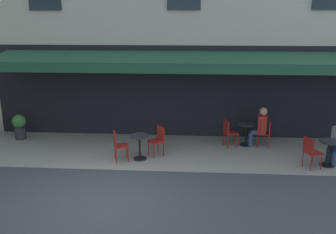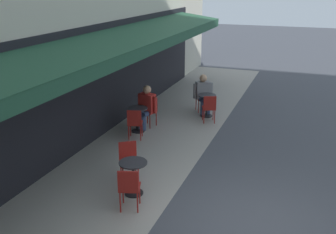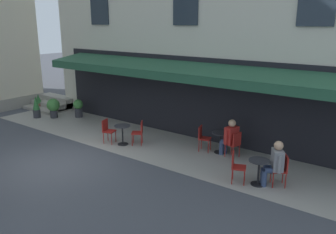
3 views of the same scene
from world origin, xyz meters
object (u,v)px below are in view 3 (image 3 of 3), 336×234
(cafe_chair_red_kerbside, at_px, (107,129))
(cafe_table_streetside, at_px, (259,169))
(seated_patron_in_grey, at_px, (274,162))
(potted_plant_by_steps, at_px, (36,107))
(potted_plant_mid_terrace, at_px, (78,107))
(potted_plant_entrance_left, at_px, (39,102))
(cafe_table_near_entrance, at_px, (220,140))
(cafe_table_mid_terrace, at_px, (122,132))
(cafe_chair_red_under_awning, at_px, (203,136))
(cafe_chair_red_corner_left, at_px, (139,131))
(seated_companion_in_red, at_px, (230,137))
(potted_plant_under_sign, at_px, (53,106))
(cafe_chair_red_back_row, at_px, (235,143))
(cafe_chair_red_by_window, at_px, (282,168))
(cafe_chair_red_corner_right, at_px, (236,165))

(cafe_chair_red_kerbside, height_order, cafe_table_streetside, cafe_chair_red_kerbside)
(seated_patron_in_grey, relative_size, potted_plant_by_steps, 1.23)
(potted_plant_mid_terrace, bearing_deg, potted_plant_entrance_left, 2.84)
(cafe_table_near_entrance, bearing_deg, potted_plant_entrance_left, 0.17)
(cafe_table_mid_terrace, bearing_deg, cafe_chair_red_under_awning, -155.52)
(potted_plant_mid_terrace, bearing_deg, cafe_table_mid_terrace, 160.70)
(cafe_chair_red_corner_left, relative_size, potted_plant_mid_terrace, 1.05)
(potted_plant_by_steps, bearing_deg, seated_companion_in_red, -173.72)
(cafe_table_mid_terrace, relative_size, cafe_chair_red_corner_left, 0.82)
(cafe_table_near_entrance, relative_size, potted_plant_under_sign, 0.80)
(cafe_chair_red_back_row, bearing_deg, cafe_chair_red_under_awning, 2.25)
(cafe_chair_red_under_awning, relative_size, cafe_chair_red_by_window, 1.00)
(cafe_table_near_entrance, distance_m, cafe_chair_red_kerbside, 4.28)
(seated_companion_in_red, relative_size, potted_plant_by_steps, 1.23)
(cafe_chair_red_by_window, xyz_separation_m, potted_plant_entrance_left, (13.49, -1.21, -0.17))
(seated_companion_in_red, xyz_separation_m, potted_plant_entrance_left, (11.28, -0.06, -0.33))
(cafe_chair_red_kerbside, distance_m, cafe_chair_red_corner_left, 1.25)
(potted_plant_by_steps, bearing_deg, cafe_chair_red_by_window, 179.64)
(cafe_chair_red_kerbside, bearing_deg, potted_plant_by_steps, -4.97)
(cafe_chair_red_back_row, distance_m, seated_companion_in_red, 0.27)
(cafe_table_near_entrance, distance_m, cafe_chair_red_under_awning, 0.63)
(cafe_table_near_entrance, height_order, cafe_chair_red_corner_left, cafe_chair_red_corner_left)
(cafe_chair_red_kerbside, distance_m, cafe_table_streetside, 6.03)
(cafe_table_mid_terrace, height_order, cafe_chair_red_kerbside, cafe_chair_red_kerbside)
(cafe_chair_red_corner_right, bearing_deg, potted_plant_under_sign, -6.43)
(cafe_table_streetside, bearing_deg, cafe_chair_red_kerbside, 0.59)
(cafe_table_near_entrance, xyz_separation_m, cafe_chair_red_kerbside, (3.95, 1.63, 0.06))
(seated_companion_in_red, bearing_deg, cafe_table_streetside, 138.56)
(cafe_chair_red_kerbside, xyz_separation_m, cafe_chair_red_by_window, (-6.57, -0.39, 0.00))
(cafe_chair_red_under_awning, distance_m, cafe_chair_red_by_window, 3.39)
(cafe_chair_red_kerbside, relative_size, seated_patron_in_grey, 0.69)
(cafe_chair_red_kerbside, bearing_deg, seated_companion_in_red, -160.55)
(cafe_chair_red_under_awning, distance_m, cafe_table_streetside, 3.02)
(cafe_chair_red_back_row, height_order, cafe_chair_red_corner_left, same)
(potted_plant_under_sign, bearing_deg, cafe_table_mid_terrace, 171.71)
(cafe_chair_red_under_awning, distance_m, potted_plant_mid_terrace, 7.20)
(cafe_chair_red_corner_left, distance_m, potted_plant_under_sign, 5.86)
(cafe_chair_red_corner_left, bearing_deg, cafe_chair_red_corner_right, 170.38)
(cafe_table_near_entrance, height_order, seated_companion_in_red, seated_companion_in_red)
(seated_patron_in_grey, bearing_deg, cafe_chair_red_kerbside, 2.51)
(cafe_chair_red_kerbside, bearing_deg, cafe_table_streetside, -179.41)
(cafe_table_near_entrance, bearing_deg, potted_plant_by_steps, 7.11)
(seated_patron_in_grey, distance_m, potted_plant_by_steps, 11.76)
(cafe_table_mid_terrace, xyz_separation_m, cafe_chair_red_corner_left, (-0.52, -0.36, 0.06))
(cafe_table_streetside, height_order, cafe_chair_red_corner_right, cafe_chair_red_corner_right)
(seated_patron_in_grey, bearing_deg, potted_plant_under_sign, -3.55)
(cafe_table_near_entrance, distance_m, cafe_chair_red_corner_left, 3.03)
(seated_companion_in_red, height_order, potted_plant_entrance_left, seated_companion_in_red)
(seated_companion_in_red, xyz_separation_m, potted_plant_mid_terrace, (8.21, -0.21, -0.22))
(cafe_chair_red_corner_left, distance_m, seated_patron_in_grey, 5.27)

